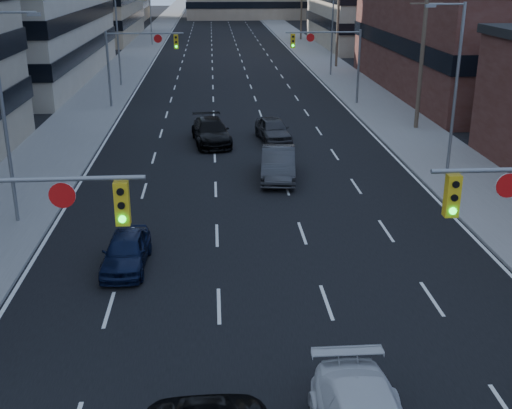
{
  "coord_description": "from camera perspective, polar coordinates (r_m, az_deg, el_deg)",
  "views": [
    {
      "loc": [
        -1.84,
        -6.8,
        10.49
      ],
      "look_at": [
        -0.32,
        15.7,
        2.2
      ],
      "focal_mm": 45.0,
      "sensor_mm": 36.0,
      "label": 1
    }
  ],
  "objects": [
    {
      "name": "signal_far_left",
      "position": [
        52.49,
        -10.52,
        13.09
      ],
      "size": [
        6.09,
        0.33,
        6.0
      ],
      "color": "slate",
      "rests_on": "ground"
    },
    {
      "name": "streetlight_right_far",
      "position": [
        68.12,
        6.67,
        15.48
      ],
      "size": [
        2.03,
        0.22,
        9.0
      ],
      "color": "slate",
      "rests_on": "ground"
    },
    {
      "name": "streetlight_left_near",
      "position": [
        28.63,
        -21.28,
        7.88
      ],
      "size": [
        2.03,
        0.22,
        9.0
      ],
      "color": "slate",
      "rests_on": "ground"
    },
    {
      "name": "signal_far_right",
      "position": [
        53.02,
        6.67,
        13.36
      ],
      "size": [
        6.09,
        0.33,
        6.0
      ],
      "color": "slate",
      "rests_on": "ground"
    },
    {
      "name": "sedan_blue",
      "position": [
        24.33,
        -11.48,
        -4.06
      ],
      "size": [
        1.7,
        3.96,
        1.33
      ],
      "primitive_type": "imported",
      "rotation": [
        0.0,
        0.0,
        -0.03
      ],
      "color": "black",
      "rests_on": "ground"
    },
    {
      "name": "streetlight_right_near",
      "position": [
        34.48,
        17.14,
        10.24
      ],
      "size": [
        2.03,
        0.22,
        9.0
      ],
      "color": "slate",
      "rests_on": "ground"
    },
    {
      "name": "sedan_grey_center",
      "position": [
        33.98,
        1.99,
        3.65
      ],
      "size": [
        2.22,
        5.14,
        1.64
      ],
      "primitive_type": "imported",
      "rotation": [
        0.0,
        0.0,
        -0.1
      ],
      "color": "#2E2E30",
      "rests_on": "ground"
    },
    {
      "name": "sidewalk_left",
      "position": [
        137.53,
        -8.21,
        15.65
      ],
      "size": [
        5.0,
        300.0,
        0.15
      ],
      "primitive_type": "cube",
      "color": "slate",
      "rests_on": "ground"
    },
    {
      "name": "sedan_grey_right",
      "position": [
        41.69,
        1.52,
        6.69
      ],
      "size": [
        2.37,
        4.67,
        1.53
      ],
      "primitive_type": "imported",
      "rotation": [
        0.0,
        0.0,
        0.13
      ],
      "color": "#2F2F32",
      "rests_on": "ground"
    },
    {
      "name": "utility_pole_midblock",
      "position": [
        74.29,
        7.32,
        16.4
      ],
      "size": [
        2.2,
        0.28,
        11.0
      ],
      "color": "#4C3D2D",
      "rests_on": "ground"
    },
    {
      "name": "streetlight_left_far",
      "position": [
        97.32,
        -9.29,
        16.74
      ],
      "size": [
        2.03,
        0.22,
        9.0
      ],
      "color": "slate",
      "rests_on": "ground"
    },
    {
      "name": "storefront_right_mid",
      "position": [
        62.69,
        21.08,
        13.41
      ],
      "size": [
        20.0,
        30.0,
        9.0
      ],
      "primitive_type": "cube",
      "color": "#472119",
      "rests_on": "ground"
    },
    {
      "name": "utility_pole_block",
      "position": [
        45.29,
        14.62,
        13.59
      ],
      "size": [
        2.2,
        0.28,
        11.0
      ],
      "color": "#4C3D2D",
      "rests_on": "ground"
    },
    {
      "name": "utility_pole_distant",
      "position": [
        103.86,
        4.08,
        17.54
      ],
      "size": [
        2.2,
        0.28,
        11.0
      ],
      "color": "#4C3D2D",
      "rests_on": "ground"
    },
    {
      "name": "sedan_black_far",
      "position": [
        41.14,
        -4.02,
        6.48
      ],
      "size": [
        2.81,
        5.57,
        1.55
      ],
      "primitive_type": "imported",
      "rotation": [
        0.0,
        0.0,
        0.12
      ],
      "color": "black",
      "rests_on": "ground"
    },
    {
      "name": "road_surface",
      "position": [
        137.21,
        -3.23,
        15.78
      ],
      "size": [
        18.0,
        300.0,
        0.02
      ],
      "primitive_type": "cube",
      "color": "black",
      "rests_on": "ground"
    },
    {
      "name": "sidewalk_right",
      "position": [
        137.84,
        1.75,
        15.85
      ],
      "size": [
        5.0,
        300.0,
        0.15
      ],
      "primitive_type": "cube",
      "color": "slate",
      "rests_on": "ground"
    },
    {
      "name": "streetlight_left_mid",
      "position": [
        62.61,
        -12.08,
        14.78
      ],
      "size": [
        2.03,
        0.22,
        9.0
      ],
      "color": "slate",
      "rests_on": "ground"
    }
  ]
}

